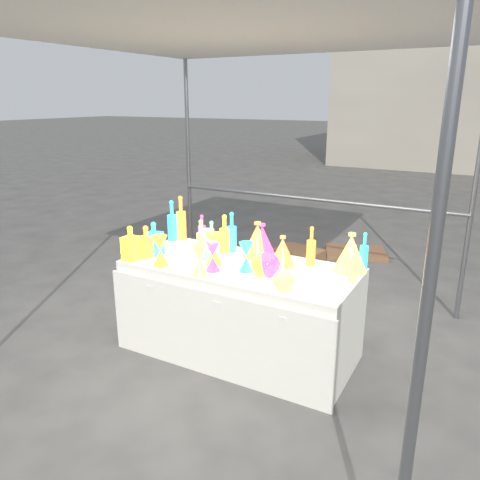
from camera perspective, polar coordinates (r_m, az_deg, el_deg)
The scene contains 31 objects.
ground at distance 3.94m, azimuth 0.00°, elevation -13.35°, with size 80.00×80.00×0.00m, color slate.
canopy_tent at distance 3.43m, azimuth 0.08°, elevation 23.59°, with size 3.15×3.15×2.46m.
display_table at distance 3.76m, azimuth -0.07°, elevation -8.48°, with size 1.84×0.83×0.75m.
cardboard_box_closed at distance 5.35m, azimuth 7.12°, elevation -2.96°, with size 0.50×0.36×0.36m, color #916441.
cardboard_box_flat at distance 6.37m, azimuth 13.89°, elevation -1.48°, with size 0.76×0.55×0.07m, color #916441.
bottle_1 at distance 4.24m, azimuth -8.28°, elevation 2.37°, with size 0.09×0.09×0.37m, color #1B911A, non-canonical shape.
bottle_2 at distance 4.25m, azimuth -7.20°, elevation 2.70°, with size 0.09×0.09×0.40m, color yellow, non-canonical shape.
bottle_3 at distance 4.09m, azimuth -4.65°, elevation 1.27°, with size 0.07×0.07×0.27m, color #1B57A2, non-canonical shape.
bottle_4 at distance 3.80m, azimuth -4.77°, elevation 0.27°, with size 0.07×0.07×0.30m, color #13607C, non-canonical shape.
bottle_5 at distance 3.67m, azimuth -3.47°, elevation -0.10°, with size 0.07×0.07×0.33m, color #BA2583, non-canonical shape.
bottle_6 at distance 3.86m, azimuth -1.90°, elevation 0.78°, with size 0.08×0.08×0.32m, color #DE4B14, non-canonical shape.
bottle_7 at distance 3.88m, azimuth -1.01°, elevation 1.00°, with size 0.08×0.08×0.34m, color #1B911A, non-canonical shape.
decanter_0 at distance 3.78m, azimuth -13.17°, elevation -0.36°, with size 0.12×0.12×0.28m, color #DE4B14, non-canonical shape.
decanter_1 at distance 3.83m, azimuth -11.35°, elevation -0.16°, with size 0.10×0.10×0.26m, color yellow, non-canonical shape.
decanter_2 at distance 3.86m, azimuth -10.43°, elevation 0.17°, with size 0.12×0.12×0.28m, color #1B911A, non-canonical shape.
hourglass_0 at distance 3.62m, azimuth -9.70°, elevation -1.28°, with size 0.12×0.12×0.24m, color yellow, non-canonical shape.
hourglass_1 at distance 3.47m, azimuth -3.36°, elevation -2.04°, with size 0.11×0.11×0.22m, color #1B57A2, non-canonical shape.
hourglass_2 at distance 3.38m, azimuth -4.96°, elevation -2.45°, with size 0.12×0.12×0.23m, color #13607C, non-canonical shape.
hourglass_3 at distance 3.74m, azimuth -4.00°, elevation -0.49°, with size 0.12×0.12×0.24m, color #BA2583, non-canonical shape.
hourglass_4 at distance 3.59m, azimuth -3.22°, elevation -1.10°, with size 0.12×0.12×0.25m, color #DE4B14, non-canonical shape.
hourglass_5 at distance 3.45m, azimuth 0.79°, elevation -2.07°, with size 0.11×0.11×0.22m, color #1B911A, non-canonical shape.
globe_0 at distance 3.38m, azimuth 2.88°, elevation -3.15°, with size 0.19×0.19×0.15m, color #DE4B14, non-canonical shape.
globe_1 at distance 3.14m, azimuth 5.34°, elevation -5.14°, with size 0.15×0.15×0.12m, color #13607C, non-canonical shape.
globe_3 at distance 3.38m, azimuth 3.29°, elevation -3.11°, with size 0.19×0.19×0.16m, color #1B57A2, non-canonical shape.
lampshade_0 at distance 3.78m, azimuth 2.14°, elevation 0.12°, with size 0.24×0.24×0.29m, color #FFF135, non-canonical shape.
lampshade_1 at distance 3.59m, azimuth 5.20°, elevation -1.29°, with size 0.20×0.20×0.23m, color #FFF135, non-canonical shape.
lampshade_2 at distance 3.79m, azimuth 2.70°, elevation 0.03°, with size 0.23×0.23×0.27m, color #1B57A2, non-canonical shape.
lampshade_3 at distance 3.55m, azimuth 13.36°, elevation -1.44°, with size 0.25×0.25×0.29m, color #13607C, non-canonical shape.
bottle_8 at distance 3.60m, azimuth 14.88°, elevation -1.30°, with size 0.06×0.06×0.29m, color #1B911A, non-canonical shape.
bottle_9 at distance 3.61m, azimuth 8.67°, elevation -0.71°, with size 0.07×0.07×0.31m, color yellow, non-canonical shape.
bottle_11 at distance 3.34m, azimuth 13.65°, elevation -2.77°, with size 0.06×0.06×0.28m, color #13607C, non-canonical shape.
Camera 1 is at (1.63, -2.99, 1.98)m, focal length 35.00 mm.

